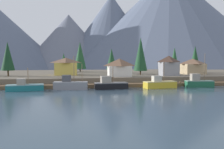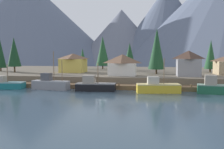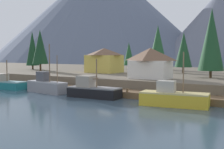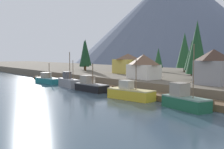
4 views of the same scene
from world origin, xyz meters
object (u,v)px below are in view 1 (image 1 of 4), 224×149
house_grey (169,65)px  conifer_mid_left (80,55)px  conifer_back_left (64,61)px  house_yellow (66,66)px  fishing_boat_black (110,84)px  house_white (119,67)px  fishing_boat_grey (70,85)px  fishing_boat_teal (25,87)px  fishing_boat_green (198,82)px  fishing_boat_yellow (160,84)px  conifer_back_right (141,54)px  conifer_near_left (8,56)px  house_tan (193,66)px  conifer_near_right (195,58)px  conifer_far_left (112,59)px  conifer_mid_right (174,59)px

house_grey → conifer_mid_left: size_ratio=0.51×
house_grey → conifer_back_left: bearing=147.2°
house_yellow → fishing_boat_black: bearing=-60.1°
conifer_mid_left → house_yellow: bearing=-105.6°
house_white → fishing_boat_grey: bearing=-143.7°
fishing_boat_teal → fishing_boat_green: 48.02m
fishing_boat_teal → house_yellow: bearing=58.4°
fishing_boat_teal → house_yellow: 24.36m
fishing_boat_grey → house_grey: size_ratio=1.36×
fishing_boat_yellow → conifer_back_right: size_ratio=0.71×
conifer_mid_left → conifer_near_left: bearing=-135.0°
house_yellow → house_tan: (46.89, -1.41, -0.14)m
fishing_boat_teal → house_white: 29.86m
house_white → conifer_near_right: (36.03, 18.70, 3.26)m
fishing_boat_teal → house_yellow: (9.83, 21.81, 4.56)m
house_tan → fishing_boat_grey: bearing=-156.2°
fishing_boat_black → conifer_near_right: 51.42m
house_grey → conifer_near_left: 53.03m
house_grey → conifer_far_left: conifer_far_left is taller
conifer_back_right → conifer_far_left: size_ratio=1.37×
fishing_boat_black → conifer_near_right: bearing=32.9°
fishing_boat_grey → fishing_boat_black: bearing=6.4°
fishing_boat_teal → fishing_boat_black: bearing=-6.5°
conifer_near_left → conifer_mid_left: bearing=45.0°
conifer_near_left → fishing_boat_yellow: bearing=-22.0°
house_tan → conifer_back_right: conifer_back_right is taller
fishing_boat_yellow → conifer_back_right: bearing=80.9°
fishing_boat_teal → conifer_near_left: size_ratio=0.84×
fishing_boat_yellow → fishing_boat_green: bearing=-7.2°
fishing_boat_black → conifer_mid_left: size_ratio=0.69×
house_white → conifer_mid_left: conifer_mid_left is taller
house_yellow → conifer_far_left: (17.46, 7.86, 2.50)m
fishing_boat_grey → conifer_back_left: 36.55m
conifer_back_left → house_grey: bearing=-32.8°
house_white → conifer_back_right: (9.15, 7.62, 4.41)m
conifer_near_left → house_white: bearing=-9.6°
conifer_mid_left → house_white: bearing=-68.6°
conifer_back_right → fishing_boat_teal: bearing=-151.6°
conifer_far_left → house_yellow: bearing=-155.8°
fishing_boat_green → house_grey: 14.37m
fishing_boat_grey → fishing_boat_black: size_ratio=1.01×
house_yellow → conifer_back_right: bearing=-5.0°
house_tan → conifer_mid_right: conifer_mid_right is taller
fishing_boat_grey → fishing_boat_yellow: bearing=6.0°
fishing_boat_black → conifer_far_left: (5.10, 29.34, 6.88)m
house_white → conifer_far_left: bearing=89.2°
house_yellow → conifer_mid_left: 21.05m
house_white → conifer_near_left: size_ratio=0.68×
conifer_near_left → conifer_near_right: conifer_near_right is taller
house_white → conifer_near_right: bearing=27.4°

